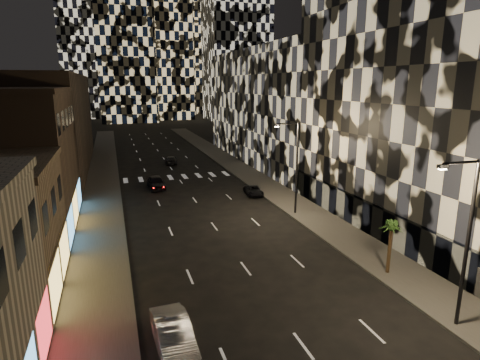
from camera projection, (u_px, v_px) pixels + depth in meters
sidewalk_left at (102, 182)px, 53.08m from camera, size 4.00×120.00×0.15m
sidewalk_right at (245, 172)px, 59.03m from camera, size 4.00×120.00×0.15m
curb_left at (119, 180)px, 53.70m from camera, size 0.20×120.00×0.15m
curb_right at (231, 173)px, 58.40m from camera, size 0.20×120.00×0.15m
retail_brown at (8, 164)px, 34.34m from camera, size 10.00×15.00×12.00m
retail_filler_left at (49, 124)px, 58.63m from camera, size 10.00×40.00×14.00m
midrise_right at (442, 103)px, 35.84m from camera, size 16.00×25.00×22.00m
midrise_base at (360, 213)px, 35.78m from camera, size 0.60×25.00×3.00m
midrise_filler_right at (289, 107)px, 66.39m from camera, size 16.00×40.00×18.00m
streetlight_near at (465, 233)px, 20.28m from camera, size 2.55×0.25×9.00m
streetlight_far at (295, 162)px, 38.79m from camera, size 2.55×0.25×9.00m
car_silver_parked at (173, 335)px, 19.53m from camera, size 1.91×4.84×1.57m
car_dark_midlane at (156, 182)px, 49.66m from camera, size 2.13×4.74×1.58m
car_dark_oncoming at (171, 160)px, 64.97m from camera, size 2.24×4.46×1.24m
car_dark_rightlane at (254, 191)px, 46.85m from camera, size 2.19×4.03×1.07m
palm_tree at (391, 230)px, 26.76m from camera, size 1.90×1.87×3.73m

